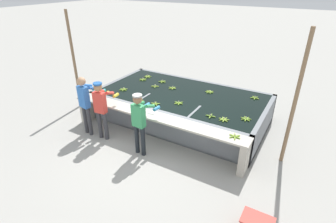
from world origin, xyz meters
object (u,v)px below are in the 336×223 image
Objects in this scene: worker_0 at (85,100)px; banana_bunch_floating_4 at (162,82)px; banana_bunch_floating_1 at (210,92)px; banana_bunch_floating_12 at (155,86)px; banana_bunch_floating_9 at (155,104)px; support_post_right at (295,102)px; banana_bunch_floating_0 at (224,119)px; banana_bunch_ledge_0 at (235,136)px; worker_2 at (140,119)px; knife_0 at (146,113)px; banana_bunch_floating_8 at (179,103)px; banana_bunch_floating_13 at (143,80)px; banana_bunch_floating_7 at (139,101)px; support_post_left at (74,61)px; worker_1 at (101,105)px; banana_bunch_floating_11 at (255,98)px; banana_bunch_floating_3 at (123,89)px; banana_bunch_floating_5 at (148,76)px; banana_bunch_floating_2 at (246,119)px; banana_bunch_floating_10 at (172,88)px; banana_bunch_floating_6 at (211,116)px.

banana_bunch_floating_4 is at bearing 73.49° from worker_0.
banana_bunch_floating_1 and banana_bunch_floating_12 have the same top height.
banana_bunch_floating_9 is 3.56m from support_post_right.
banana_bunch_ledge_0 is at bearing -52.78° from banana_bunch_floating_0.
banana_bunch_floating_9 is (1.56, 1.10, -0.18)m from worker_0.
worker_2 reaches higher than knife_0.
support_post_right reaches higher than banana_bunch_floating_8.
banana_bunch_floating_8 and banana_bunch_floating_13 have the same top height.
banana_bunch_floating_7 is 2.76m from support_post_left.
worker_1 is 0.52× the size of support_post_left.
worker_0 is 6.25× the size of banana_bunch_floating_11.
worker_1 reaches higher than banana_bunch_floating_3.
knife_0 is at bearing 17.68° from worker_0.
banana_bunch_floating_5 is (0.08, 2.89, -0.18)m from worker_0.
worker_1 is 2.22m from banana_bunch_floating_12.
worker_0 is 0.54m from worker_1.
support_post_right is (1.14, -1.48, 0.74)m from banana_bunch_floating_11.
support_post_right is at bearing -26.49° from banana_bunch_floating_1.
worker_0 is 6.51× the size of banana_bunch_floating_12.
banana_bunch_floating_7 is at bearing -79.65° from banana_bunch_floating_12.
banana_bunch_floating_2 and banana_bunch_floating_11 have the same top height.
banana_bunch_floating_4 is at bearing -175.79° from banana_bunch_floating_11.
banana_bunch_floating_2 is 0.99× the size of banana_bunch_floating_10.
worker_0 is 2.55m from banana_bunch_floating_13.
banana_bunch_floating_6 is (-0.36, 0.00, 0.00)m from banana_bunch_floating_0.
knife_0 is (0.10, -0.57, -0.01)m from banana_bunch_floating_9.
banana_bunch_floating_2 and banana_bunch_floating_7 have the same top height.
banana_bunch_floating_11 is at bearing 17.92° from support_post_left.
banana_bunch_floating_10 is at bearing 75.69° from banana_bunch_floating_7.
banana_bunch_floating_10 is at bearing 151.31° from banana_bunch_floating_0.
banana_bunch_floating_2 is 1.43m from banana_bunch_floating_11.
banana_bunch_ledge_0 reaches higher than banana_bunch_floating_4.
banana_bunch_floating_2 and banana_bunch_floating_9 have the same top height.
banana_bunch_floating_9 is (-0.99, -1.59, 0.00)m from banana_bunch_floating_1.
banana_bunch_floating_12 is 4.33m from support_post_right.
worker_2 reaches higher than banana_bunch_floating_9.
banana_bunch_floating_0 is at bearing -25.89° from banana_bunch_floating_5.
banana_bunch_floating_13 is at bearing 153.26° from banana_bunch_ledge_0.
banana_bunch_floating_1 is at bearing 124.91° from banana_bunch_ledge_0.
banana_bunch_floating_10 is at bearing -20.97° from banana_bunch_floating_5.
worker_2 is at bearing -58.72° from banana_bunch_floating_5.
banana_bunch_floating_13 is (-3.90, 1.03, 0.00)m from banana_bunch_floating_2.
support_post_right is at bearing -0.27° from banana_bunch_floating_3.
banana_bunch_floating_4 and banana_bunch_floating_7 have the same top height.
banana_bunch_floating_9 is (1.45, -0.39, 0.00)m from banana_bunch_floating_3.
banana_bunch_floating_6 is 1.00× the size of banana_bunch_ledge_0.
banana_bunch_floating_4 is 1.00× the size of banana_bunch_floating_9.
worker_2 is at bearing -55.93° from banana_bunch_floating_13.
banana_bunch_floating_0 is at bearing -146.18° from banana_bunch_floating_2.
banana_bunch_floating_4 is 1.79m from banana_bunch_floating_8.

